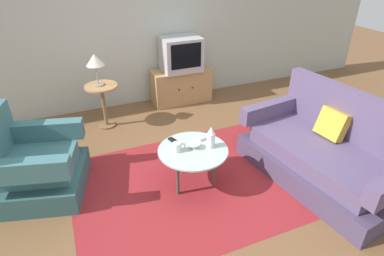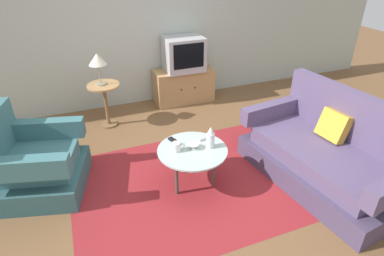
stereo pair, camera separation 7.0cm
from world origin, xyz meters
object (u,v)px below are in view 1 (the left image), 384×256
at_px(table_lamp, 95,61).
at_px(mug, 177,147).
at_px(armchair, 32,167).
at_px(coffee_table, 193,153).
at_px(bowl, 194,146).
at_px(tv_stand, 181,86).
at_px(television, 181,54).
at_px(couch, 325,154).
at_px(tv_remote_dark, 175,141).
at_px(vase, 211,137).
at_px(tv_remote_silver, 205,138).
at_px(side_table, 103,98).

distance_m(table_lamp, mug, 1.79).
bearing_deg(armchair, coffee_table, 86.07).
distance_m(mug, bowl, 0.18).
distance_m(armchair, coffee_table, 1.65).
bearing_deg(tv_stand, mug, -111.93).
relative_size(television, mug, 4.34).
bearing_deg(mug, armchair, 160.44).
relative_size(couch, coffee_table, 2.54).
bearing_deg(coffee_table, tv_remote_dark, 121.07).
distance_m(armchair, television, 2.73).
xyz_separation_m(mug, bowl, (0.18, -0.02, -0.02)).
distance_m(vase, tv_remote_silver, 0.20).
relative_size(couch, vase, 7.67).
relative_size(tv_stand, tv_remote_dark, 5.17).
relative_size(mug, tv_remote_dark, 0.75).
bearing_deg(side_table, tv_remote_silver, -61.04).
bearing_deg(table_lamp, armchair, -127.50).
xyz_separation_m(coffee_table, bowl, (0.02, 0.02, 0.07)).
height_order(television, mug, television).
height_order(side_table, table_lamp, table_lamp).
bearing_deg(tv_remote_dark, tv_stand, -40.88).
distance_m(armchair, tv_stand, 2.69).
bearing_deg(television, armchair, -145.70).
distance_m(vase, bowl, 0.20).
xyz_separation_m(couch, television, (-0.72, 2.48, 0.50)).
height_order(coffee_table, bowl, bowl).
xyz_separation_m(armchair, tv_remote_silver, (1.76, -0.39, 0.15)).
bearing_deg(bowl, table_lamp, 112.54).
distance_m(side_table, tv_stand, 1.37).
xyz_separation_m(armchair, bowl, (1.58, -0.51, 0.17)).
xyz_separation_m(table_lamp, tv_remote_silver, (0.87, -1.54, -0.51)).
distance_m(couch, tv_stand, 2.60).
bearing_deg(tv_stand, coffee_table, -107.76).
distance_m(table_lamp, tv_remote_silver, 1.84).
xyz_separation_m(television, mug, (-0.81, -2.01, -0.31)).
distance_m(coffee_table, tv_remote_dark, 0.24).
bearing_deg(tv_stand, armchair, -145.47).
distance_m(armchair, vase, 1.85).
bearing_deg(side_table, tv_stand, 16.42).
height_order(side_table, tv_remote_silver, side_table).
relative_size(television, tv_remote_dark, 3.27).
relative_size(coffee_table, tv_remote_dark, 3.97).
height_order(vase, bowl, vase).
xyz_separation_m(couch, mug, (-1.54, 0.47, 0.19)).
height_order(mug, bowl, mug).
bearing_deg(mug, vase, -9.61).
relative_size(coffee_table, vase, 3.02).
bearing_deg(couch, table_lamp, 36.57).
height_order(armchair, tv_remote_dark, armchair).
bearing_deg(coffee_table, mug, 167.96).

